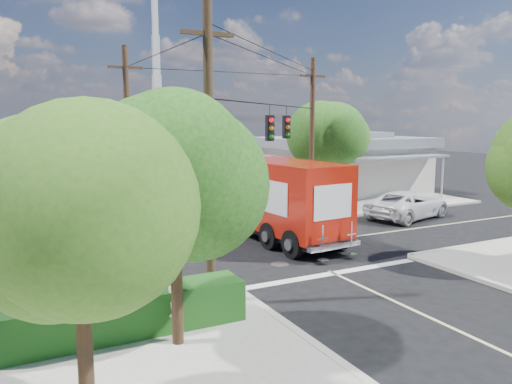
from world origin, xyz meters
TOP-DOWN VIEW (x-y plane):
  - ground at (0.00, 0.00)m, footprint 120.00×120.00m
  - sidewalk_ne at (10.88, 10.88)m, footprint 14.12×14.12m
  - sidewalk_nw at (-10.88, 10.88)m, footprint 14.12×14.12m
  - road_markings at (0.00, -1.47)m, footprint 32.00×32.00m
  - building_ne at (12.50, 11.97)m, footprint 11.80×10.20m
  - radio_tower at (0.50, 20.00)m, footprint 0.80×0.80m
  - tree_sw_front at (-6.99, -7.54)m, footprint 3.88×3.78m
  - tree_sw_back at (-9.49, -10.04)m, footprint 3.56×3.42m
  - tree_ne_front at (7.21, 6.76)m, footprint 4.21×4.14m
  - tree_ne_back at (9.81, 8.96)m, footprint 3.77×3.66m
  - palm_nw_front at (-7.50, 7.50)m, footprint 3.01×3.08m
  - palm_nw_back at (-9.50, 9.00)m, footprint 3.01×3.08m
  - utility_poles at (-1.58, 1.60)m, footprint 12.00×10.68m
  - picket_fence at (-7.80, -5.60)m, footprint 5.94×0.06m
  - hedge_sw at (-8.00, -6.40)m, footprint 6.20×1.20m
  - vending_boxes at (6.50, 6.20)m, footprint 1.90×0.50m
  - delivery_truck at (0.66, 1.13)m, footprint 3.43×8.85m
  - parked_car at (9.85, 2.25)m, footprint 6.13×3.97m
  - pedestrian at (-6.86, -6.82)m, footprint 0.65×0.66m

SIDE VIEW (x-z plane):
  - ground at x=0.00m, z-range 0.00..0.00m
  - road_markings at x=0.00m, z-range 0.00..0.01m
  - sidewalk_ne at x=10.88m, z-range 0.00..0.14m
  - sidewalk_nw at x=-10.88m, z-range 0.00..0.14m
  - picket_fence at x=-7.80m, z-range 0.18..1.18m
  - hedge_sw at x=-8.00m, z-range 0.14..1.24m
  - vending_boxes at x=6.50m, z-range 0.14..1.24m
  - parked_car at x=9.85m, z-range 0.00..1.57m
  - pedestrian at x=-6.86m, z-range 0.14..1.67m
  - delivery_truck at x=0.66m, z-range 0.03..3.78m
  - building_ne at x=12.50m, z-range 0.07..4.57m
  - tree_sw_back at x=-9.49m, z-range 1.19..6.60m
  - tree_ne_back at x=9.81m, z-range 1.27..7.10m
  - tree_sw_front at x=-6.99m, z-range 1.32..7.35m
  - palm_nw_back at x=-9.50m, z-range 2.08..7.27m
  - utility_poles at x=-1.58m, z-range 0.17..9.17m
  - tree_ne_front at x=7.21m, z-range 1.44..8.09m
  - palm_nw_front at x=-7.50m, z-range 2.25..7.84m
  - radio_tower at x=0.50m, z-range -2.86..14.14m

